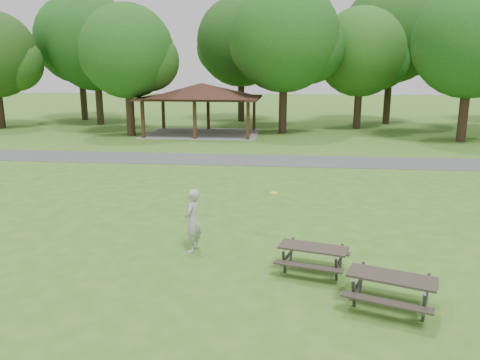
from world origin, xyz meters
name	(u,v)px	position (x,y,z in m)	size (l,w,h in m)	color
ground	(183,267)	(0.00, 0.00, 0.00)	(160.00, 160.00, 0.00)	#3D6E1F
asphalt_path	(241,160)	(0.00, 14.00, 0.01)	(120.00, 3.20, 0.02)	#49494B
pavilion	(202,92)	(-4.00, 24.00, 3.06)	(8.60, 7.01, 3.76)	#321D12
tree_row_c	(97,47)	(-13.90, 29.03, 6.54)	(8.19, 7.80, 10.67)	#2F2215
tree_row_d	(128,54)	(-8.92, 22.53, 5.77)	(6.93, 6.60, 9.27)	#312215
tree_row_e	(286,40)	(2.10, 25.03, 6.78)	(8.40, 8.00, 11.02)	black
tree_row_f	(362,55)	(8.09, 28.53, 5.84)	(7.35, 7.00, 9.55)	#311F16
tree_row_g	(472,44)	(14.09, 22.03, 6.33)	(7.77, 7.40, 10.25)	black
tree_deep_a	(80,42)	(-16.90, 32.53, 7.13)	(8.40, 8.00, 11.38)	#311F15
tree_deep_b	(242,45)	(-1.90, 33.03, 6.89)	(8.40, 8.00, 11.13)	black
tree_deep_c	(393,36)	(11.10, 32.03, 7.44)	(8.82, 8.40, 11.90)	black
picnic_table_middle	(313,253)	(3.19, 0.00, 0.51)	(1.88, 1.65, 0.70)	#312923
picnic_table_far	(391,284)	(4.69, -1.58, 0.55)	(2.10, 1.89, 0.75)	#2F2822
frisbee_in_flight	(274,193)	(2.17, 1.89, 1.47)	(0.33, 0.33, 0.02)	yellow
frisbee_thrower	(193,220)	(0.04, 1.07, 0.86)	(0.63, 0.41, 1.72)	#ABABAE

